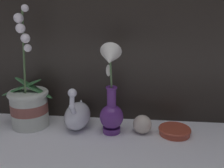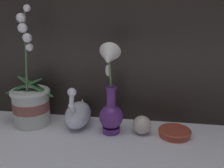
{
  "view_description": "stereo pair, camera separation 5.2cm",
  "coord_description": "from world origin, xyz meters",
  "px_view_note": "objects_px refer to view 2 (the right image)",
  "views": [
    {
      "loc": [
        0.13,
        -0.86,
        0.49
      ],
      "look_at": [
        0.03,
        0.1,
        0.19
      ],
      "focal_mm": 42.0,
      "sensor_mm": 36.0,
      "label": 1
    },
    {
      "loc": [
        0.18,
        -0.85,
        0.49
      ],
      "look_at": [
        0.03,
        0.1,
        0.19
      ],
      "focal_mm": 42.0,
      "sensor_mm": 36.0,
      "label": 2
    }
  ],
  "objects_px": {
    "glass_sphere": "(142,125)",
    "amber_dish": "(175,132)",
    "swan_figurine": "(78,114)",
    "orchid_potted_plant": "(31,102)",
    "blue_vase": "(111,101)"
  },
  "relations": [
    {
      "from": "swan_figurine",
      "to": "amber_dish",
      "type": "xyz_separation_m",
      "value": [
        0.39,
        -0.03,
        -0.04
      ]
    },
    {
      "from": "blue_vase",
      "to": "swan_figurine",
      "type": "bearing_deg",
      "value": 162.16
    },
    {
      "from": "orchid_potted_plant",
      "to": "blue_vase",
      "type": "xyz_separation_m",
      "value": [
        0.34,
        -0.04,
        0.04
      ]
    },
    {
      "from": "glass_sphere",
      "to": "amber_dish",
      "type": "relative_size",
      "value": 0.59
    },
    {
      "from": "orchid_potted_plant",
      "to": "blue_vase",
      "type": "bearing_deg",
      "value": -6.75
    },
    {
      "from": "swan_figurine",
      "to": "glass_sphere",
      "type": "bearing_deg",
      "value": -5.63
    },
    {
      "from": "blue_vase",
      "to": "glass_sphere",
      "type": "relative_size",
      "value": 4.91
    },
    {
      "from": "orchid_potted_plant",
      "to": "glass_sphere",
      "type": "distance_m",
      "value": 0.47
    },
    {
      "from": "orchid_potted_plant",
      "to": "amber_dish",
      "type": "xyz_separation_m",
      "value": [
        0.59,
        -0.02,
        -0.08
      ]
    },
    {
      "from": "amber_dish",
      "to": "swan_figurine",
      "type": "bearing_deg",
      "value": 176.26
    },
    {
      "from": "orchid_potted_plant",
      "to": "swan_figurine",
      "type": "bearing_deg",
      "value": 1.56
    },
    {
      "from": "swan_figurine",
      "to": "glass_sphere",
      "type": "distance_m",
      "value": 0.27
    },
    {
      "from": "glass_sphere",
      "to": "amber_dish",
      "type": "bearing_deg",
      "value": 0.23
    },
    {
      "from": "glass_sphere",
      "to": "amber_dish",
      "type": "xyz_separation_m",
      "value": [
        0.13,
        0.0,
        -0.02
      ]
    },
    {
      "from": "orchid_potted_plant",
      "to": "swan_figurine",
      "type": "height_order",
      "value": "orchid_potted_plant"
    }
  ]
}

